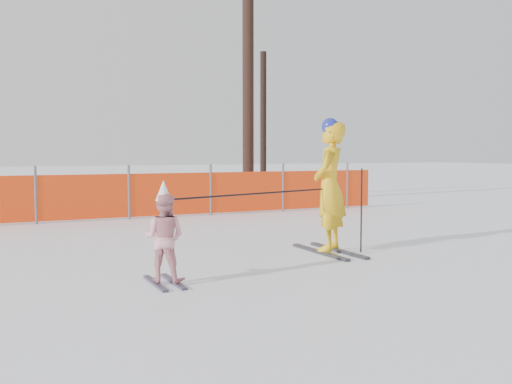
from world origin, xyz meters
The scene contains 6 objects.
ground centered at (0.00, 0.00, 0.00)m, with size 120.00×120.00×0.00m, color white.
adult centered at (1.42, 0.87, 1.03)m, with size 0.84×1.51×2.06m.
child centered at (-1.46, -0.06, 0.56)m, with size 0.64×0.85×1.22m.
ski_poles centered at (0.58, 0.49, 0.88)m, with size 3.23×0.88×1.29m.
safety_fence centered at (-1.03, 6.53, 0.56)m, with size 14.73×0.06×1.25m.
tree_trunks centered at (4.20, 9.62, 3.44)m, with size 1.70×2.13×7.41m.
Camera 1 is at (-3.33, -6.47, 1.54)m, focal length 40.00 mm.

